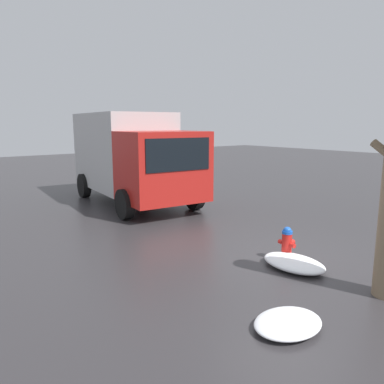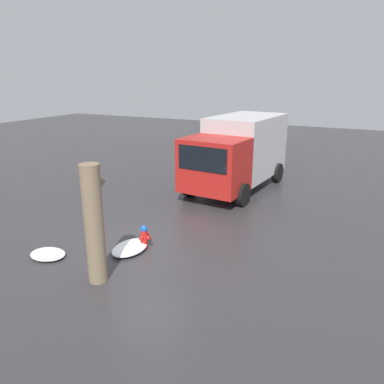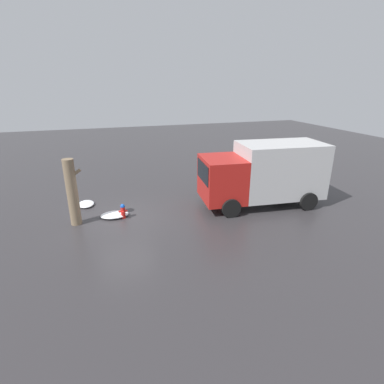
% 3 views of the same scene
% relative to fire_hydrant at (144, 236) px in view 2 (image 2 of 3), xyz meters
% --- Properties ---
extents(ground_plane, '(60.00, 60.00, 0.00)m').
position_rel_fire_hydrant_xyz_m(ground_plane, '(0.00, 0.01, -0.36)').
color(ground_plane, '#333033').
extents(fire_hydrant, '(0.41, 0.31, 0.70)m').
position_rel_fire_hydrant_xyz_m(fire_hydrant, '(0.00, 0.00, 0.00)').
color(fire_hydrant, red).
rests_on(fire_hydrant, ground_plane).
extents(tree_trunk, '(0.71, 0.47, 2.96)m').
position_rel_fire_hydrant_xyz_m(tree_trunk, '(-2.05, 0.03, 1.13)').
color(tree_trunk, '#7F6B51').
rests_on(tree_trunk, ground_plane).
extents(delivery_truck, '(6.28, 3.16, 3.14)m').
position_rel_fire_hydrant_xyz_m(delivery_truck, '(7.04, -0.39, 1.32)').
color(delivery_truck, red).
rests_on(delivery_truck, ground_plane).
extents(snow_pile_by_hydrant, '(1.29, 0.87, 0.22)m').
position_rel_fire_hydrant_xyz_m(snow_pile_by_hydrant, '(-0.38, 0.26, -0.25)').
color(snow_pile_by_hydrant, white).
rests_on(snow_pile_by_hydrant, ground_plane).
extents(snow_pile_curbside, '(0.81, 1.05, 0.16)m').
position_rel_fire_hydrant_xyz_m(snow_pile_curbside, '(-1.68, 2.12, -0.28)').
color(snow_pile_curbside, white).
rests_on(snow_pile_curbside, ground_plane).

